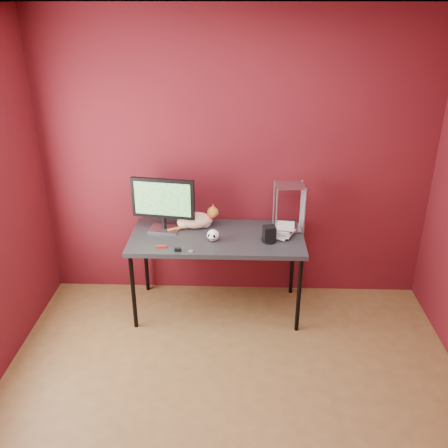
{
  "coord_description": "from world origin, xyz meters",
  "views": [
    {
      "loc": [
        0.05,
        -2.49,
        2.66
      ],
      "look_at": [
        -0.08,
        1.15,
        0.97
      ],
      "focal_mm": 40.0,
      "sensor_mm": 36.0,
      "label": 1
    }
  ],
  "objects_px": {
    "monitor": "(163,202)",
    "cat": "(196,220)",
    "skull_mug": "(213,235)",
    "book_stack": "(278,180)",
    "speaker": "(269,235)",
    "desk": "(217,241)"
  },
  "relations": [
    {
      "from": "cat",
      "to": "speaker",
      "type": "relative_size",
      "value": 3.2
    },
    {
      "from": "speaker",
      "to": "book_stack",
      "type": "relative_size",
      "value": 0.14
    },
    {
      "from": "skull_mug",
      "to": "book_stack",
      "type": "distance_m",
      "value": 0.71
    },
    {
      "from": "desk",
      "to": "cat",
      "type": "bearing_deg",
      "value": 140.77
    },
    {
      "from": "monitor",
      "to": "cat",
      "type": "height_order",
      "value": "monitor"
    },
    {
      "from": "skull_mug",
      "to": "book_stack",
      "type": "relative_size",
      "value": 0.11
    },
    {
      "from": "desk",
      "to": "book_stack",
      "type": "height_order",
      "value": "book_stack"
    },
    {
      "from": "cat",
      "to": "monitor",
      "type": "bearing_deg",
      "value": -173.18
    },
    {
      "from": "skull_mug",
      "to": "cat",
      "type": "bearing_deg",
      "value": 136.93
    },
    {
      "from": "desk",
      "to": "skull_mug",
      "type": "bearing_deg",
      "value": -107.35
    },
    {
      "from": "desk",
      "to": "speaker",
      "type": "bearing_deg",
      "value": -11.67
    },
    {
      "from": "skull_mug",
      "to": "desk",
      "type": "bearing_deg",
      "value": 86.12
    },
    {
      "from": "cat",
      "to": "speaker",
      "type": "bearing_deg",
      "value": -27.3
    },
    {
      "from": "speaker",
      "to": "cat",
      "type": "bearing_deg",
      "value": 145.34
    },
    {
      "from": "desk",
      "to": "speaker",
      "type": "height_order",
      "value": "speaker"
    },
    {
      "from": "skull_mug",
      "to": "book_stack",
      "type": "bearing_deg",
      "value": 30.08
    },
    {
      "from": "speaker",
      "to": "desk",
      "type": "bearing_deg",
      "value": 155.19
    },
    {
      "from": "skull_mug",
      "to": "speaker",
      "type": "bearing_deg",
      "value": 13.69
    },
    {
      "from": "monitor",
      "to": "skull_mug",
      "type": "height_order",
      "value": "monitor"
    },
    {
      "from": "monitor",
      "to": "speaker",
      "type": "relative_size",
      "value": 3.96
    },
    {
      "from": "skull_mug",
      "to": "book_stack",
      "type": "xyz_separation_m",
      "value": [
        0.54,
        0.16,
        0.44
      ]
    },
    {
      "from": "desk",
      "to": "cat",
      "type": "relative_size",
      "value": 3.35
    }
  ]
}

